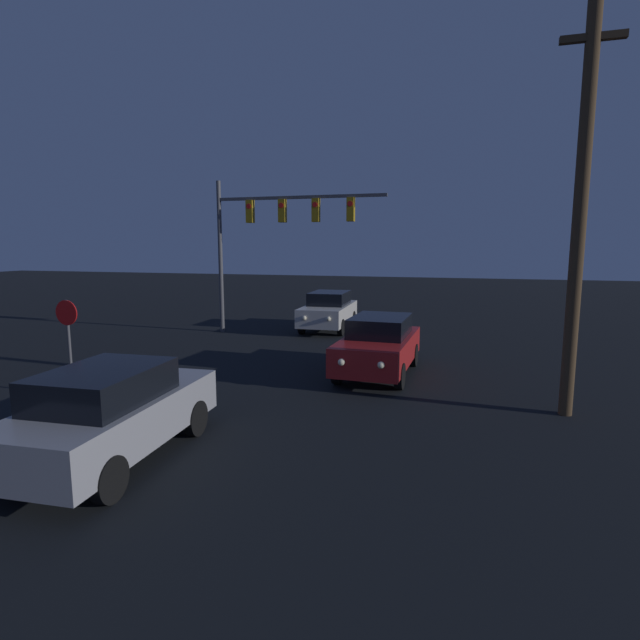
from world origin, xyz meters
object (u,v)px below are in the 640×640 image
object	(u,v)px
car_mid	(379,345)
car_far	(329,310)
stop_sign	(68,331)
traffic_signal_mast	(271,225)
car_near	(112,412)
utility_pole	(580,209)

from	to	relation	value
car_mid	car_far	size ratio (longest dim) A/B	1.00
car_mid	stop_sign	bearing A→B (deg)	33.54
car_mid	car_far	world-z (taller)	same
traffic_signal_mast	car_near	bearing A→B (deg)	-80.79
car_far	stop_sign	size ratio (longest dim) A/B	1.86
utility_pole	stop_sign	bearing A→B (deg)	-170.35
car_far	utility_pole	size ratio (longest dim) A/B	0.51
car_near	car_mid	distance (m)	7.77
car_near	utility_pole	bearing A→B (deg)	27.99
car_far	car_mid	bearing A→B (deg)	113.56
car_mid	car_far	bearing A→B (deg)	-62.29
car_far	traffic_signal_mast	bearing A→B (deg)	40.49
car_far	stop_sign	distance (m)	11.71
car_near	utility_pole	world-z (taller)	utility_pole
car_far	utility_pole	xyz separation A→B (m)	(7.87, -9.26, 3.51)
car_near	car_far	size ratio (longest dim) A/B	1.00
car_far	stop_sign	world-z (taller)	stop_sign
car_far	stop_sign	xyz separation A→B (m)	(-3.40, -11.18, 0.75)
traffic_signal_mast	utility_pole	size ratio (longest dim) A/B	0.83
car_near	stop_sign	distance (m)	4.51
car_mid	traffic_signal_mast	bearing A→B (deg)	-42.49
car_near	traffic_signal_mast	xyz separation A→B (m)	(-1.98, 12.20, 3.59)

